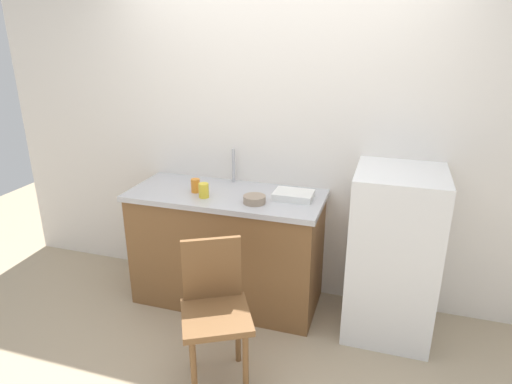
{
  "coord_description": "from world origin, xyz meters",
  "views": [
    {
      "loc": [
        0.84,
        -2.24,
        2.06
      ],
      "look_at": [
        -0.06,
        0.6,
        0.96
      ],
      "focal_mm": 31.11,
      "sensor_mm": 36.0,
      "label": 1
    }
  ],
  "objects_px": {
    "terracotta_bowl": "(254,199)",
    "cup_orange": "(196,186)",
    "chair": "(215,306)",
    "cup_yellow": "(204,190)",
    "refrigerator": "(393,254)",
    "dish_tray": "(294,195)"
  },
  "relations": [
    {
      "from": "terracotta_bowl",
      "to": "cup_orange",
      "type": "height_order",
      "value": "cup_orange"
    },
    {
      "from": "refrigerator",
      "to": "chair",
      "type": "height_order",
      "value": "refrigerator"
    },
    {
      "from": "cup_orange",
      "to": "chair",
      "type": "bearing_deg",
      "value": -59.19
    },
    {
      "from": "dish_tray",
      "to": "cup_orange",
      "type": "xyz_separation_m",
      "value": [
        -0.73,
        -0.09,
        0.03
      ]
    },
    {
      "from": "terracotta_bowl",
      "to": "cup_yellow",
      "type": "distance_m",
      "value": 0.38
    },
    {
      "from": "chair",
      "to": "dish_tray",
      "type": "height_order",
      "value": "dish_tray"
    },
    {
      "from": "refrigerator",
      "to": "terracotta_bowl",
      "type": "bearing_deg",
      "value": -172.21
    },
    {
      "from": "chair",
      "to": "cup_orange",
      "type": "distance_m",
      "value": 1.0
    },
    {
      "from": "chair",
      "to": "cup_yellow",
      "type": "height_order",
      "value": "cup_yellow"
    },
    {
      "from": "refrigerator",
      "to": "terracotta_bowl",
      "type": "height_order",
      "value": "refrigerator"
    },
    {
      "from": "terracotta_bowl",
      "to": "cup_orange",
      "type": "relative_size",
      "value": 1.55
    },
    {
      "from": "chair",
      "to": "terracotta_bowl",
      "type": "height_order",
      "value": "terracotta_bowl"
    },
    {
      "from": "terracotta_bowl",
      "to": "cup_orange",
      "type": "distance_m",
      "value": 0.49
    },
    {
      "from": "chair",
      "to": "terracotta_bowl",
      "type": "relative_size",
      "value": 5.64
    },
    {
      "from": "terracotta_bowl",
      "to": "dish_tray",
      "type": "bearing_deg",
      "value": 35.27
    },
    {
      "from": "dish_tray",
      "to": "cup_yellow",
      "type": "xyz_separation_m",
      "value": [
        -0.62,
        -0.17,
        0.03
      ]
    },
    {
      "from": "refrigerator",
      "to": "chair",
      "type": "relative_size",
      "value": 1.35
    },
    {
      "from": "chair",
      "to": "cup_yellow",
      "type": "xyz_separation_m",
      "value": [
        -0.35,
        0.68,
        0.47
      ]
    },
    {
      "from": "dish_tray",
      "to": "cup_orange",
      "type": "distance_m",
      "value": 0.73
    },
    {
      "from": "refrigerator",
      "to": "dish_tray",
      "type": "bearing_deg",
      "value": 176.93
    },
    {
      "from": "refrigerator",
      "to": "chair",
      "type": "distance_m",
      "value": 1.29
    },
    {
      "from": "dish_tray",
      "to": "cup_yellow",
      "type": "bearing_deg",
      "value": -164.42
    }
  ]
}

